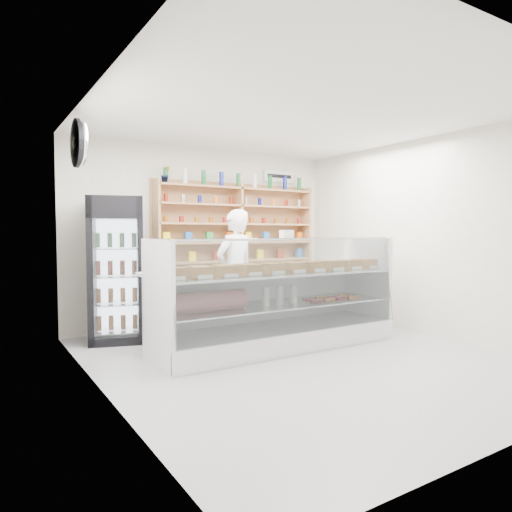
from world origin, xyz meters
TOP-DOWN VIEW (x-y plane):
  - room at (0.00, 0.00)m, footprint 5.00×5.00m
  - display_counter at (0.05, 0.58)m, footprint 3.21×0.96m
  - shop_worker at (-0.06, 1.47)m, footprint 0.74×0.57m
  - drinks_cooler at (-1.59, 1.98)m, footprint 0.87×0.85m
  - wall_shelving at (0.50, 2.34)m, footprint 2.84×0.28m
  - potted_plant at (-0.75, 2.34)m, footprint 0.16×0.13m
  - security_mirror at (-2.17, 1.20)m, footprint 0.15×0.50m
  - wall_sign at (1.40, 2.47)m, footprint 0.62×0.03m

SIDE VIEW (x-z plane):
  - display_counter at x=0.05m, z-range -0.32..1.08m
  - shop_worker at x=-0.06m, z-range 0.00..1.79m
  - drinks_cooler at x=-1.59m, z-range 0.00..1.94m
  - room at x=0.00m, z-range -1.10..3.90m
  - wall_shelving at x=0.50m, z-range 0.93..2.26m
  - potted_plant at x=-0.75m, z-range 2.20..2.45m
  - security_mirror at x=-2.17m, z-range 2.20..2.70m
  - wall_sign at x=1.40m, z-range 2.35..2.55m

